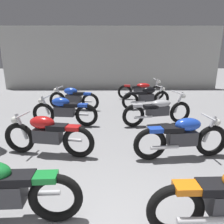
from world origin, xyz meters
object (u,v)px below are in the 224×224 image
motorcycle_left_row_3 (73,98)px  motorcycle_right_row_3 (146,97)px  motorcycle_left_row_2 (64,110)px  motorcycle_left_row_1 (47,134)px  motorcycle_right_row_4 (141,90)px  motorcycle_right_row_2 (158,110)px  motorcycle_right_row_1 (182,137)px

motorcycle_left_row_3 → motorcycle_right_row_3: bearing=3.1°
motorcycle_left_row_2 → motorcycle_left_row_1: bearing=-88.2°
motorcycle_right_row_3 → motorcycle_left_row_1: bearing=-125.6°
motorcycle_left_row_1 → motorcycle_right_row_4: 6.09m
motorcycle_left_row_3 → motorcycle_right_row_2: motorcycle_right_row_2 is taller
motorcycle_left_row_3 → motorcycle_right_row_2: (2.81, -1.74, -0.01)m
motorcycle_left_row_1 → motorcycle_left_row_3: (-0.11, 3.61, 0.00)m
motorcycle_right_row_1 → motorcycle_right_row_3: size_ratio=1.02×
motorcycle_right_row_3 → motorcycle_right_row_4: bearing=88.3°
motorcycle_left_row_1 → motorcycle_right_row_1: bearing=-3.2°
motorcycle_left_row_3 → motorcycle_right_row_3: size_ratio=1.01×
motorcycle_right_row_3 → motorcycle_left_row_2: bearing=-144.9°
motorcycle_left_row_2 → motorcycle_right_row_2: (2.76, 0.04, -0.01)m
motorcycle_right_row_2 → motorcycle_right_row_4: 3.57m
motorcycle_right_row_3 → motorcycle_right_row_1: bearing=-89.4°
motorcycle_right_row_1 → motorcycle_right_row_2: size_ratio=0.92×
motorcycle_right_row_4 → motorcycle_right_row_3: bearing=-91.7°
motorcycle_left_row_1 → motorcycle_right_row_2: motorcycle_right_row_2 is taller
motorcycle_left_row_1 → motorcycle_right_row_2: bearing=34.6°
motorcycle_right_row_2 → motorcycle_left_row_3: bearing=148.2°
motorcycle_right_row_3 → motorcycle_right_row_4: (0.05, 1.68, -0.01)m
motorcycle_right_row_1 → motorcycle_right_row_3: same height
motorcycle_right_row_1 → motorcycle_right_row_3: (-0.04, 3.91, 0.00)m
motorcycle_left_row_2 → motorcycle_right_row_2: bearing=0.9°
motorcycle_left_row_1 → motorcycle_right_row_3: (2.69, 3.76, 0.00)m
motorcycle_right_row_4 → motorcycle_left_row_3: bearing=-147.3°
motorcycle_left_row_2 → motorcycle_right_row_2: size_ratio=0.92×
motorcycle_left_row_2 → motorcycle_right_row_1: 3.42m
motorcycle_left_row_3 → motorcycle_right_row_1: size_ratio=0.99×
motorcycle_right_row_2 → motorcycle_right_row_4: bearing=89.4°
motorcycle_left_row_3 → motorcycle_right_row_1: (2.84, -3.76, 0.00)m
motorcycle_left_row_3 → motorcycle_right_row_4: bearing=32.7°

